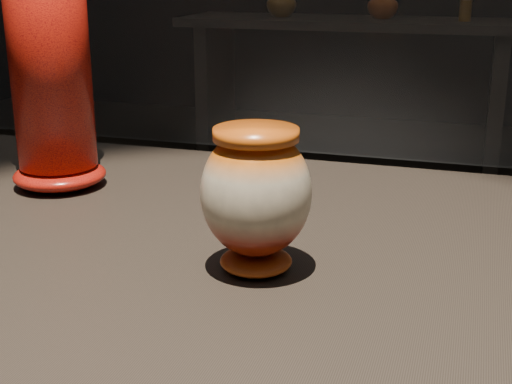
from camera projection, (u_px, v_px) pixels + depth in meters
main_vase at (256, 195)px, 0.74m from camera, size 0.14×0.14×0.16m
tall_vase at (48, 45)px, 0.99m from camera, size 0.17×0.17×0.42m
back_shelf at (349, 64)px, 4.23m from camera, size 2.00×0.60×0.90m
back_vase_left at (281, 1)px, 4.23m from camera, size 0.19×0.19×0.18m
back_vase_mid at (383, 2)px, 4.09m from camera, size 0.18×0.18×0.18m
back_vase_right at (465, 11)px, 3.92m from camera, size 0.07×0.07×0.11m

